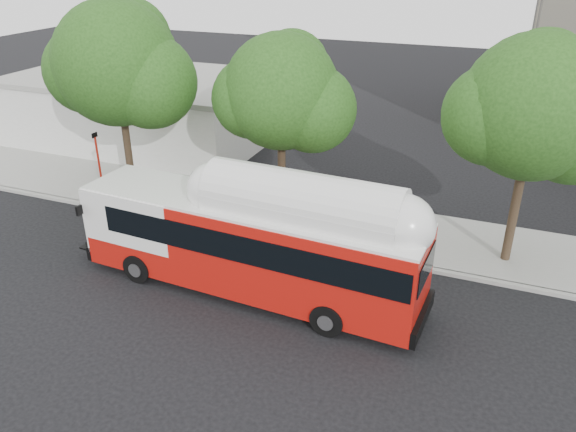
% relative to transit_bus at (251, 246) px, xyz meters
% --- Properties ---
extents(ground, '(120.00, 120.00, 0.00)m').
position_rel_transit_bus_xyz_m(ground, '(-0.21, -0.03, -1.91)').
color(ground, black).
rests_on(ground, ground).
extents(sidewalk, '(60.00, 5.00, 0.15)m').
position_rel_transit_bus_xyz_m(sidewalk, '(-0.21, 6.47, -1.84)').
color(sidewalk, gray).
rests_on(sidewalk, ground).
extents(curb_strip, '(60.00, 0.30, 0.15)m').
position_rel_transit_bus_xyz_m(curb_strip, '(-0.21, 3.87, -1.84)').
color(curb_strip, gray).
rests_on(curb_strip, ground).
extents(red_curb_segment, '(10.00, 0.32, 0.16)m').
position_rel_transit_bus_xyz_m(red_curb_segment, '(-3.21, 3.87, -1.83)').
color(red_curb_segment, maroon).
rests_on(red_curb_segment, ground).
extents(street_tree_left, '(6.67, 5.80, 9.74)m').
position_rel_transit_bus_xyz_m(street_tree_left, '(-8.73, 5.53, 4.69)').
color(street_tree_left, '#2D2116').
rests_on(street_tree_left, ground).
extents(street_tree_mid, '(5.75, 5.00, 8.62)m').
position_rel_transit_bus_xyz_m(street_tree_mid, '(-0.80, 6.03, 3.99)').
color(street_tree_mid, '#2D2116').
rests_on(street_tree_mid, ground).
extents(street_tree_right, '(6.21, 5.40, 9.18)m').
position_rel_transit_bus_xyz_m(street_tree_right, '(9.23, 5.83, 4.34)').
color(street_tree_right, '#2D2116').
rests_on(street_tree_right, ground).
extents(low_commercial_bldg, '(16.20, 10.20, 4.25)m').
position_rel_transit_bus_xyz_m(low_commercial_bldg, '(-14.21, 13.97, 0.24)').
color(low_commercial_bldg, silver).
rests_on(low_commercial_bldg, ground).
extents(transit_bus, '(13.96, 3.58, 4.09)m').
position_rel_transit_bus_xyz_m(transit_bus, '(0.00, 0.00, 0.00)').
color(transit_bus, '#B8130C').
rests_on(transit_bus, ground).
extents(signal_pole, '(0.11, 0.36, 3.83)m').
position_rel_transit_bus_xyz_m(signal_pole, '(-9.93, 4.10, 0.05)').
color(signal_pole, red).
rests_on(signal_pole, ground).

